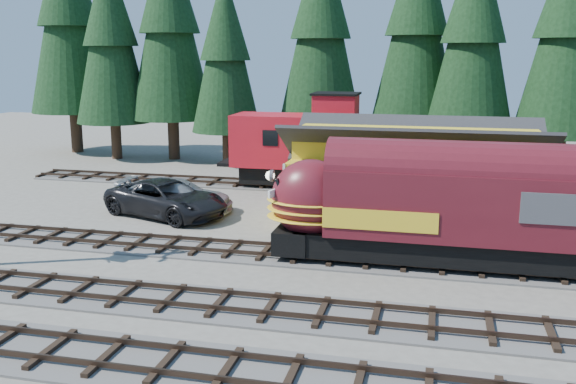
% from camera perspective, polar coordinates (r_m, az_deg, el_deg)
% --- Properties ---
extents(ground, '(120.00, 120.00, 0.00)m').
position_cam_1_polar(ground, '(23.42, 9.76, -9.45)').
color(ground, '#6B665B').
rests_on(ground, ground).
extents(track_spur, '(32.00, 3.20, 0.33)m').
position_cam_1_polar(track_spur, '(42.15, -2.23, 0.63)').
color(track_spur, '#4C4947').
rests_on(track_spur, ground).
extents(depot, '(12.80, 7.00, 5.30)m').
position_cam_1_polar(depot, '(32.75, 11.18, 2.17)').
color(depot, gold).
rests_on(depot, ground).
extents(conifer_backdrop, '(79.64, 22.79, 17.17)m').
position_cam_1_polar(conifer_backdrop, '(46.79, 17.43, 13.71)').
color(conifer_backdrop, black).
rests_on(conifer_backdrop, ground).
extents(locomotive, '(14.47, 2.88, 3.94)m').
position_cam_1_polar(locomotive, '(26.50, 12.96, -1.70)').
color(locomotive, black).
rests_on(locomotive, ground).
extents(caboose, '(10.93, 3.17, 5.69)m').
position_cam_1_polar(caboose, '(40.84, 2.80, 4.14)').
color(caboose, black).
rests_on(caboose, ground).
extents(pickup_truck_a, '(7.65, 5.44, 1.94)m').
position_cam_1_polar(pickup_truck_a, '(34.77, -10.74, -0.58)').
color(pickup_truck_a, black).
rests_on(pickup_truck_a, ground).
extents(pickup_truck_b, '(6.34, 2.75, 1.82)m').
position_cam_1_polar(pickup_truck_b, '(35.61, -9.91, -0.34)').
color(pickup_truck_b, '#A0A3A7').
rests_on(pickup_truck_b, ground).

